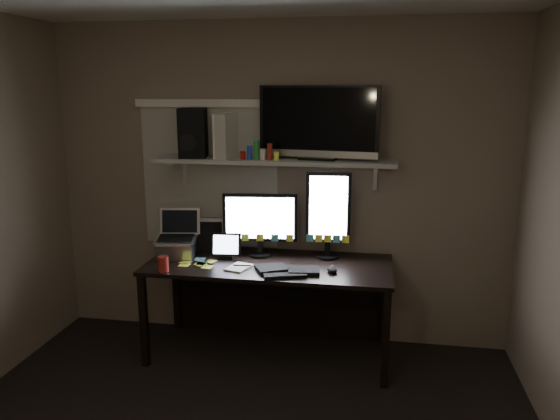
% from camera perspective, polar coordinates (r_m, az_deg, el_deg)
% --- Properties ---
extents(back_wall, '(3.60, 0.00, 3.60)m').
position_cam_1_polar(back_wall, '(4.28, -0.22, 2.62)').
color(back_wall, '#756554').
rests_on(back_wall, floor).
extents(window_blinds, '(1.10, 0.02, 1.10)m').
position_cam_1_polar(window_blinds, '(4.39, -7.35, 3.43)').
color(window_blinds, '#BAB7A7').
rests_on(window_blinds, back_wall).
extents(desk, '(1.80, 0.75, 0.73)m').
position_cam_1_polar(desk, '(4.22, -0.81, -7.32)').
color(desk, black).
rests_on(desk, floor).
extents(wall_shelf, '(1.80, 0.35, 0.03)m').
position_cam_1_polar(wall_shelf, '(4.08, -0.65, 5.17)').
color(wall_shelf, '#A3A39F').
rests_on(wall_shelf, back_wall).
extents(monitor_landscape, '(0.57, 0.13, 0.50)m').
position_cam_1_polar(monitor_landscape, '(4.16, -2.09, -1.51)').
color(monitor_landscape, black).
rests_on(monitor_landscape, desk).
extents(monitor_portrait, '(0.34, 0.08, 0.67)m').
position_cam_1_polar(monitor_portrait, '(4.11, 5.06, -0.48)').
color(monitor_portrait, black).
rests_on(monitor_portrait, desk).
extents(keyboard, '(0.49, 0.30, 0.03)m').
position_cam_1_polar(keyboard, '(3.87, 0.84, -6.25)').
color(keyboard, black).
rests_on(keyboard, desk).
extents(mouse, '(0.10, 0.12, 0.04)m').
position_cam_1_polar(mouse, '(3.86, 5.48, -6.24)').
color(mouse, black).
rests_on(mouse, desk).
extents(notepad, '(0.19, 0.23, 0.01)m').
position_cam_1_polar(notepad, '(3.95, -4.33, -5.99)').
color(notepad, silver).
rests_on(notepad, desk).
extents(tablet, '(0.23, 0.11, 0.20)m').
position_cam_1_polar(tablet, '(4.15, -5.62, -3.74)').
color(tablet, black).
rests_on(tablet, desk).
extents(file_sorter, '(0.21, 0.12, 0.26)m').
position_cam_1_polar(file_sorter, '(4.35, -7.39, -2.61)').
color(file_sorter, black).
rests_on(file_sorter, desk).
extents(laptop, '(0.35, 0.30, 0.35)m').
position_cam_1_polar(laptop, '(4.22, -10.85, -2.56)').
color(laptop, '#B3B4B8').
rests_on(laptop, desk).
extents(cup, '(0.09, 0.09, 0.11)m').
position_cam_1_polar(cup, '(3.94, -12.10, -5.53)').
color(cup, maroon).
rests_on(cup, desk).
extents(sticky_notes, '(0.38, 0.33, 0.00)m').
position_cam_1_polar(sticky_notes, '(4.09, -8.73, -5.50)').
color(sticky_notes, '#F2FF45').
rests_on(sticky_notes, desk).
extents(tv, '(0.90, 0.28, 0.53)m').
position_cam_1_polar(tv, '(4.01, 4.05, 9.05)').
color(tv, black).
rests_on(tv, wall_shelf).
extents(game_console, '(0.12, 0.28, 0.33)m').
position_cam_1_polar(game_console, '(4.16, -5.73, 7.73)').
color(game_console, silver).
rests_on(game_console, wall_shelf).
extents(speaker, '(0.25, 0.28, 0.37)m').
position_cam_1_polar(speaker, '(4.21, -9.08, 7.96)').
color(speaker, black).
rests_on(speaker, wall_shelf).
extents(bottles, '(0.24, 0.07, 0.15)m').
position_cam_1_polar(bottles, '(4.00, -2.15, 6.31)').
color(bottles, '#A50F0C').
rests_on(bottles, wall_shelf).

